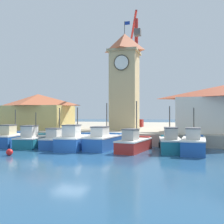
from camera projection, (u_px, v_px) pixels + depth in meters
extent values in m
plane|color=navy|center=(70.00, 158.00, 19.60)|extent=(300.00, 300.00, 0.00)
cube|color=#A89E89|center=(137.00, 129.00, 46.88)|extent=(120.00, 40.00, 1.24)
cube|color=#2356A8|center=(12.00, 140.00, 27.18)|extent=(2.37, 4.93, 1.05)
cube|color=#2356A8|center=(23.00, 133.00, 29.29)|extent=(1.67, 0.76, 0.24)
cube|color=silver|center=(12.00, 135.00, 27.19)|extent=(2.44, 4.99, 0.12)
cube|color=beige|center=(8.00, 130.00, 26.37)|extent=(1.28, 1.54, 0.95)
cube|color=#4C4C51|center=(8.00, 125.00, 26.38)|extent=(1.37, 1.62, 0.08)
cylinder|color=#4C4742|center=(15.00, 122.00, 27.79)|extent=(0.10, 0.10, 2.58)
torus|color=black|center=(5.00, 140.00, 27.60)|extent=(0.17, 0.53, 0.52)
cube|color=#196B7F|center=(33.00, 142.00, 26.26)|extent=(2.64, 5.15, 0.92)
cube|color=#196B7F|center=(42.00, 134.00, 28.45)|extent=(1.71, 0.84, 0.24)
cube|color=silver|center=(33.00, 137.00, 26.26)|extent=(2.71, 5.22, 0.12)
cube|color=beige|center=(30.00, 132.00, 25.41)|extent=(1.36, 1.63, 1.06)
cube|color=#4C4C51|center=(30.00, 126.00, 25.42)|extent=(1.46, 1.72, 0.08)
cylinder|color=#4C4742|center=(36.00, 124.00, 26.88)|extent=(0.10, 0.10, 2.42)
torus|color=black|center=(25.00, 142.00, 26.63)|extent=(0.20, 0.53, 0.52)
cube|color=#2356A8|center=(57.00, 143.00, 25.27)|extent=(2.00, 4.18, 0.92)
cube|color=#2356A8|center=(65.00, 136.00, 27.03)|extent=(1.56, 0.68, 0.24)
cube|color=silver|center=(57.00, 138.00, 25.28)|extent=(2.07, 4.24, 0.12)
cube|color=beige|center=(54.00, 133.00, 24.58)|extent=(1.14, 1.28, 0.84)
cube|color=#4C4C51|center=(54.00, 128.00, 24.59)|extent=(1.22, 1.36, 0.08)
cylinder|color=#4C4742|center=(59.00, 122.00, 25.79)|extent=(0.10, 0.10, 2.84)
torus|color=black|center=(49.00, 143.00, 25.69)|extent=(0.15, 0.53, 0.52)
cube|color=#2356A8|center=(75.00, 143.00, 24.41)|extent=(2.38, 5.25, 1.13)
cube|color=#2356A8|center=(83.00, 134.00, 26.68)|extent=(1.79, 0.71, 0.24)
cube|color=silver|center=(75.00, 136.00, 24.41)|extent=(2.44, 5.31, 0.12)
cube|color=silver|center=(72.00, 131.00, 23.54)|extent=(1.33, 1.61, 0.99)
cube|color=#4C4C51|center=(72.00, 125.00, 23.54)|extent=(1.41, 1.70, 0.08)
cylinder|color=#4C4742|center=(77.00, 121.00, 25.05)|extent=(0.10, 0.10, 2.67)
torus|color=black|center=(65.00, 142.00, 24.89)|extent=(0.15, 0.53, 0.52)
cube|color=#2356A8|center=(104.00, 143.00, 24.42)|extent=(2.54, 5.24, 1.12)
cube|color=#2356A8|center=(113.00, 134.00, 26.52)|extent=(1.71, 0.80, 0.24)
cube|color=silver|center=(104.00, 136.00, 24.42)|extent=(2.61, 5.31, 0.12)
cube|color=silver|center=(100.00, 132.00, 23.61)|extent=(1.34, 1.64, 0.83)
cube|color=#4C4C51|center=(100.00, 127.00, 23.62)|extent=(1.43, 1.73, 0.08)
cylinder|color=#4C4742|center=(107.00, 119.00, 25.02)|extent=(0.10, 0.10, 3.08)
torus|color=black|center=(95.00, 142.00, 25.06)|extent=(0.18, 0.53, 0.52)
cube|color=#AD2823|center=(134.00, 146.00, 23.02)|extent=(2.54, 5.07, 0.93)
cube|color=#AD2823|center=(142.00, 137.00, 24.99)|extent=(1.55, 0.84, 0.24)
cube|color=silver|center=(134.00, 140.00, 23.03)|extent=(2.61, 5.14, 0.12)
cube|color=#B2ADA3|center=(131.00, 135.00, 22.27)|extent=(1.27, 1.61, 0.89)
cube|color=#4C4C51|center=(131.00, 129.00, 22.27)|extent=(1.37, 1.70, 0.08)
cylinder|color=#4C4742|center=(137.00, 120.00, 23.59)|extent=(0.10, 0.10, 3.39)
torus|color=black|center=(125.00, 145.00, 23.65)|extent=(0.21, 0.53, 0.52)
cube|color=#196B7F|center=(170.00, 146.00, 22.75)|extent=(2.23, 4.53, 1.04)
cube|color=#196B7F|center=(169.00, 136.00, 24.66)|extent=(1.51, 0.78, 0.24)
cube|color=silver|center=(170.00, 139.00, 22.76)|extent=(2.30, 4.59, 0.12)
cube|color=#B2ADA3|center=(171.00, 134.00, 22.01)|extent=(1.18, 1.42, 0.92)
cube|color=#4C4C51|center=(171.00, 128.00, 22.01)|extent=(1.26, 1.51, 0.08)
cylinder|color=#4C4742|center=(170.00, 122.00, 23.31)|extent=(0.10, 0.10, 2.82)
torus|color=black|center=(159.00, 145.00, 23.11)|extent=(0.18, 0.53, 0.52)
cube|color=#2356A8|center=(194.00, 146.00, 21.95)|extent=(2.10, 5.18, 1.12)
cube|color=#2356A8|center=(194.00, 136.00, 24.12)|extent=(1.58, 0.68, 0.24)
cube|color=silver|center=(194.00, 139.00, 21.95)|extent=(2.17, 5.24, 0.12)
cube|color=beige|center=(193.00, 134.00, 21.11)|extent=(1.18, 1.58, 0.84)
cube|color=#4C4C51|center=(193.00, 128.00, 21.12)|extent=(1.26, 1.67, 0.08)
cylinder|color=#4C4742|center=(194.00, 123.00, 22.57)|extent=(0.10, 0.10, 2.58)
torus|color=black|center=(182.00, 145.00, 22.51)|extent=(0.15, 0.53, 0.52)
cube|color=tan|center=(125.00, 92.00, 34.09)|extent=(3.34, 3.34, 9.95)
cube|color=tan|center=(125.00, 52.00, 34.13)|extent=(3.84, 3.84, 0.30)
pyramid|color=#C1603D|center=(125.00, 42.00, 34.15)|extent=(3.84, 3.84, 2.30)
cylinder|color=white|center=(121.00, 63.00, 32.45)|extent=(1.84, 0.12, 1.84)
torus|color=#332D23|center=(121.00, 62.00, 32.41)|extent=(1.96, 0.12, 1.96)
cylinder|color=#3F3F3F|center=(125.00, 27.00, 34.16)|extent=(0.08, 0.08, 1.60)
cube|color=navy|center=(127.00, 23.00, 34.07)|extent=(0.70, 0.04, 0.44)
cube|color=tan|center=(38.00, 117.00, 35.80)|extent=(8.56, 5.56, 3.15)
pyramid|color=#C1603D|center=(38.00, 100.00, 35.82)|extent=(8.96, 5.96, 1.61)
cube|color=silver|center=(224.00, 115.00, 29.15)|extent=(10.26, 6.41, 3.81)
pyramid|color=#A3472D|center=(224.00, 92.00, 29.18)|extent=(10.66, 6.81, 1.44)
cube|color=maroon|center=(136.00, 123.00, 41.67)|extent=(2.00, 2.00, 1.20)
cylinder|color=red|center=(136.00, 69.00, 41.75)|extent=(0.56, 0.56, 16.09)
cylinder|color=red|center=(133.00, 30.00, 45.67)|extent=(2.93, 7.57, 4.09)
cube|color=#4C4C4C|center=(138.00, 32.00, 40.54)|extent=(1.00, 1.00, 1.00)
sphere|color=red|center=(9.00, 152.00, 20.51)|extent=(0.53, 0.53, 0.53)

